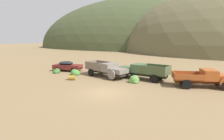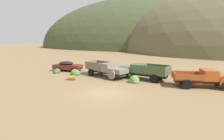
{
  "view_description": "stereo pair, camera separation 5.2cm",
  "coord_description": "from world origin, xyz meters",
  "px_view_note": "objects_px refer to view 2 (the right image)",
  "views": [
    {
      "loc": [
        7.33,
        -14.2,
        5.08
      ],
      "look_at": [
        -1.46,
        4.8,
        1.31
      ],
      "focal_mm": 28.19,
      "sensor_mm": 36.0,
      "label": 1
    },
    {
      "loc": [
        7.38,
        -14.17,
        5.08
      ],
      "look_at": [
        -1.46,
        4.8,
        1.31
      ],
      "focal_mm": 28.19,
      "sensor_mm": 36.0,
      "label": 2
    }
  ],
  "objects_px": {
    "car_oxblood": "(69,66)",
    "oil_drum_tipped": "(72,78)",
    "truck_weathered_green": "(140,71)",
    "truck_oxide_orange": "(208,78)",
    "truck_primer_gray": "(108,70)"
  },
  "relations": [
    {
      "from": "car_oxblood",
      "to": "oil_drum_tipped",
      "type": "bearing_deg",
      "value": -57.67
    },
    {
      "from": "car_oxblood",
      "to": "truck_primer_gray",
      "type": "height_order",
      "value": "truck_primer_gray"
    },
    {
      "from": "truck_primer_gray",
      "to": "oil_drum_tipped",
      "type": "bearing_deg",
      "value": -116.09
    },
    {
      "from": "truck_weathered_green",
      "to": "truck_oxide_orange",
      "type": "relative_size",
      "value": 1.06
    },
    {
      "from": "car_oxblood",
      "to": "truck_weathered_green",
      "type": "relative_size",
      "value": 0.73
    },
    {
      "from": "truck_oxide_orange",
      "to": "oil_drum_tipped",
      "type": "xyz_separation_m",
      "value": [
        -14.97,
        -3.28,
        -0.7
      ]
    },
    {
      "from": "car_oxblood",
      "to": "truck_oxide_orange",
      "type": "height_order",
      "value": "truck_oxide_orange"
    },
    {
      "from": "car_oxblood",
      "to": "truck_primer_gray",
      "type": "xyz_separation_m",
      "value": [
        7.64,
        -1.34,
        0.22
      ]
    },
    {
      "from": "car_oxblood",
      "to": "truck_oxide_orange",
      "type": "relative_size",
      "value": 0.77
    },
    {
      "from": "truck_primer_gray",
      "to": "truck_weathered_green",
      "type": "distance_m",
      "value": 4.11
    },
    {
      "from": "car_oxblood",
      "to": "truck_primer_gray",
      "type": "bearing_deg",
      "value": -19.78
    },
    {
      "from": "oil_drum_tipped",
      "to": "truck_primer_gray",
      "type": "bearing_deg",
      "value": 44.18
    },
    {
      "from": "truck_weathered_green",
      "to": "oil_drum_tipped",
      "type": "height_order",
      "value": "truck_weathered_green"
    },
    {
      "from": "truck_primer_gray",
      "to": "truck_oxide_orange",
      "type": "bearing_deg",
      "value": 19.51
    },
    {
      "from": "car_oxblood",
      "to": "oil_drum_tipped",
      "type": "distance_m",
      "value": 6.31
    }
  ]
}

